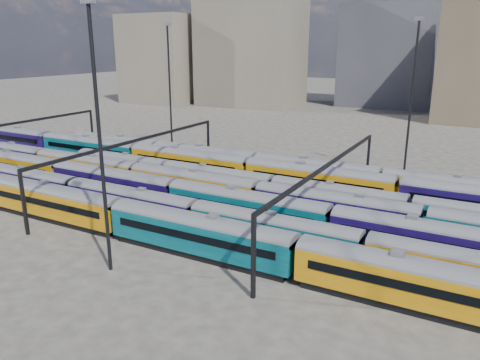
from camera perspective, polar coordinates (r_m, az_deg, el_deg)
The scene contains 14 objects.
ground at distance 63.22m, azimuth 1.80°, elevation -3.83°, with size 500.00×500.00×0.00m, color #3E3934.
rake_0 at distance 42.58m, azimuth 21.37°, elevation -11.23°, with size 154.89×3.23×5.46m.
rake_1 at distance 61.45m, azimuth -13.19°, elevation -2.33°, with size 139.26×2.91×4.89m.
rake_2 at distance 63.06m, azimuth -7.99°, elevation -1.35°, with size 129.71×3.16×5.33m.
rake_3 at distance 67.22m, azimuth -5.77°, elevation -0.26°, with size 103.76×3.04×5.12m.
rake_4 at distance 63.48m, azimuth 11.72°, elevation -1.80°, with size 92.99×2.73×4.57m.
rake_5 at distance 73.51m, azimuth 1.09°, elevation 1.47°, with size 136.14×3.32×5.60m.
rake_6 at distance 74.52m, azimuth 9.10°, elevation 1.26°, with size 103.35×3.03×5.10m.
gantry_0 at distance 94.44m, azimuth -26.46°, elevation 5.48°, with size 0.35×40.35×8.03m.
gantry_1 at distance 72.22m, azimuth -12.48°, elevation 3.96°, with size 0.35×40.35×8.03m.
gantry_2 at distance 57.56m, azimuth 10.77°, elevation 0.95°, with size 0.35×40.35×8.03m.
mast_1 at distance 94.36m, azimuth -8.58°, elevation 11.39°, with size 1.40×0.50×25.60m.
mast_2 at distance 45.03m, azimuth -16.80°, elevation 5.67°, with size 1.40×0.50×25.60m.
mast_3 at distance 78.29m, azimuth 20.20°, elevation 9.61°, with size 1.40×0.50×25.60m.
Camera 1 is at (26.71, -53.02, 21.72)m, focal length 35.00 mm.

